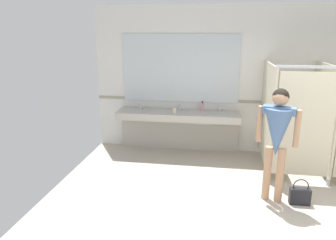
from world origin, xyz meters
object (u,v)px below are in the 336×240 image
person_standing (277,132)px  paper_cup (174,111)px  soap_dispenser (202,107)px  handbag (300,195)px

person_standing → paper_cup: 2.30m
person_standing → soap_dispenser: bearing=121.3°
person_standing → paper_cup: person_standing is taller
person_standing → soap_dispenser: size_ratio=8.34×
paper_cup → handbag: bearing=-38.6°
person_standing → soap_dispenser: (-1.14, 1.88, -0.11)m
soap_dispenser → paper_cup: 0.61m
person_standing → handbag: person_standing is taller
soap_dispenser → person_standing: bearing=-58.7°
person_standing → soap_dispenser: 2.20m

